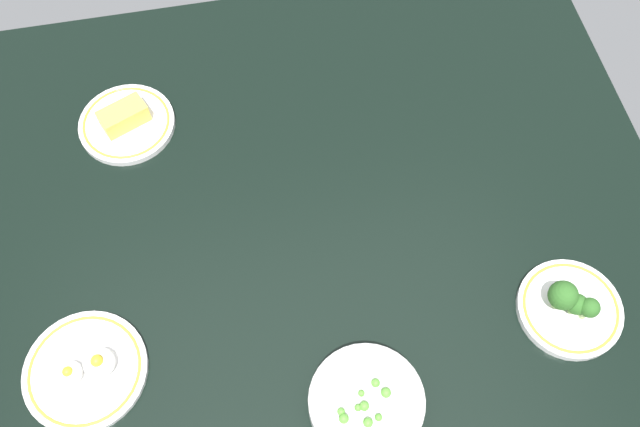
% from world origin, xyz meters
% --- Properties ---
extents(dining_table, '(1.26, 1.12, 0.04)m').
position_xyz_m(dining_table, '(0.00, 0.00, 0.02)').
color(dining_table, black).
rests_on(dining_table, ground).
extents(bowl_peas, '(0.18, 0.18, 0.06)m').
position_xyz_m(bowl_peas, '(0.01, -0.34, 0.06)').
color(bowl_peas, white).
rests_on(bowl_peas, dining_table).
extents(plate_eggs, '(0.20, 0.20, 0.05)m').
position_xyz_m(plate_eggs, '(-0.42, -0.20, 0.05)').
color(plate_eggs, white).
rests_on(plate_eggs, dining_table).
extents(plate_cheese, '(0.18, 0.18, 0.05)m').
position_xyz_m(plate_cheese, '(-0.32, 0.27, 0.05)').
color(plate_cheese, white).
rests_on(plate_cheese, dining_table).
extents(plate_broccoli, '(0.17, 0.17, 0.08)m').
position_xyz_m(plate_broccoli, '(0.37, -0.25, 0.06)').
color(plate_broccoli, white).
rests_on(plate_broccoli, dining_table).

